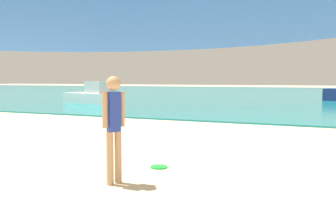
{
  "coord_description": "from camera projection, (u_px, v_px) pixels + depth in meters",
  "views": [
    {
      "loc": [
        3.39,
        1.59,
        1.54
      ],
      "look_at": [
        0.2,
        9.12,
        1.04
      ],
      "focal_mm": 37.61,
      "sensor_mm": 36.0,
      "label": 1
    }
  ],
  "objects": [
    {
      "name": "person_standing",
      "position": [
        114.0,
        123.0,
        5.14
      ],
      "size": [
        0.21,
        0.33,
        1.59
      ],
      "rotation": [
        0.0,
        0.0,
        1.09
      ],
      "color": "tan",
      "rests_on": "ground"
    },
    {
      "name": "water",
      "position": [
        285.0,
        93.0,
        40.16
      ],
      "size": [
        160.0,
        60.0,
        0.06
      ],
      "primitive_type": "cube",
      "color": "teal",
      "rests_on": "ground"
    },
    {
      "name": "frisbee",
      "position": [
        159.0,
        167.0,
        6.14
      ],
      "size": [
        0.3,
        0.3,
        0.03
      ],
      "primitive_type": "cylinder",
      "color": "green",
      "rests_on": "ground"
    },
    {
      "name": "boat_near",
      "position": [
        92.0,
        96.0,
        21.82
      ],
      "size": [
        4.25,
        2.47,
        1.38
      ],
      "rotation": [
        0.0,
        0.0,
        2.83
      ],
      "color": "white",
      "rests_on": "water"
    }
  ]
}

